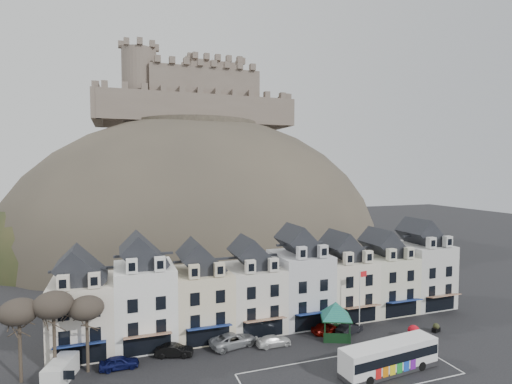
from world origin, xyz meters
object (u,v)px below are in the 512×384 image
bus_shelter (336,310)px  car_white (274,341)px  white_van (61,371)px  car_black (174,350)px  red_buoy (414,332)px  bus (389,356)px  car_charcoal (349,329)px  car_silver (233,340)px  flagpole (360,297)px  car_maroon (328,328)px  car_navy (119,362)px

bus_shelter → car_white: bus_shelter is taller
white_van → car_white: 22.47m
car_black → car_white: 11.39m
red_buoy → white_van: size_ratio=0.37×
bus → car_charcoal: (1.38, 9.48, -1.06)m
car_charcoal → car_silver: bearing=64.6°
flagpole → car_charcoal: flagpole is taller
bus → red_buoy: 9.57m
red_buoy → car_maroon: 10.24m
car_navy → car_charcoal: 27.30m
red_buoy → car_charcoal: size_ratio=0.45×
bus → car_black: size_ratio=2.72×
red_buoy → flagpole: (-4.96, 3.96, 3.68)m
flagpole → car_silver: bearing=174.8°
car_white → car_silver: bearing=71.1°
car_silver → car_maroon: (12.23, -0.43, -0.05)m
red_buoy → car_navy: bearing=172.7°
car_charcoal → car_black: bearing=66.9°
white_van → car_white: size_ratio=1.13×
car_white → bus_shelter: bearing=-94.8°
bus_shelter → car_maroon: 3.17m
bus → red_buoy: size_ratio=6.30×
car_navy → car_maroon: car_maroon is taller
bus → car_black: bus is taller
red_buoy → white_van: (-39.13, 3.77, 0.10)m
car_white → car_maroon: 7.79m
bus → car_white: (-8.84, 9.44, -1.10)m
red_buoy → car_maroon: size_ratio=0.42×
bus → car_silver: size_ratio=2.03×
bus → car_maroon: bearing=90.7°
bus_shelter → bus: bearing=-61.1°
bus → car_navy: 27.72m
white_van → car_silver: (17.97, 1.65, -0.22)m
bus → car_silver: bearing=135.4°
bus_shelter → car_maroon: size_ratio=1.54×
red_buoy → car_black: 28.47m
white_van → car_white: bearing=17.9°
flagpole → car_charcoal: bearing=177.3°
car_black → car_charcoal: (21.55, -1.16, -0.03)m
red_buoy → flagpole: size_ratio=0.22×
white_van → car_maroon: bearing=19.7°
bus → car_charcoal: size_ratio=2.85×
car_maroon → flagpole: bearing=-109.9°
car_silver → car_charcoal: car_silver is taller
car_maroon → white_van: bearing=87.1°
bus_shelter → car_white: size_ratio=1.56×
bus_shelter → car_black: bus_shelter is taller
car_maroon → car_silver: bearing=82.7°
red_buoy → flagpole: 7.34m
car_navy → car_black: car_black is taller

